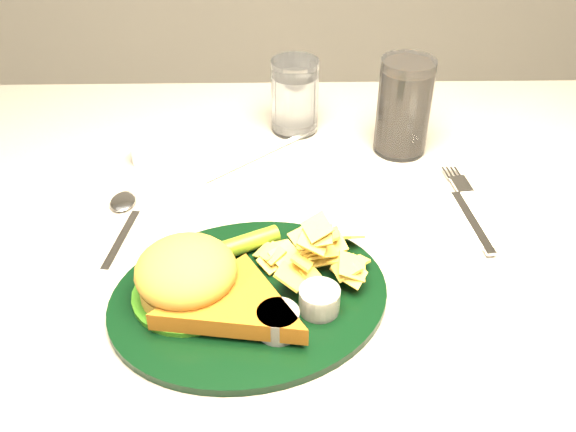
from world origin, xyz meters
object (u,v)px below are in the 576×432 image
(table, at_px, (278,429))
(water_glass, at_px, (295,96))
(dinner_plate, at_px, (249,277))
(cola_glass, at_px, (404,107))
(fork_napkin, at_px, (470,217))

(table, height_order, water_glass, water_glass)
(table, distance_m, water_glass, 0.49)
(dinner_plate, height_order, cola_glass, cola_glass)
(cola_glass, bearing_deg, table, -133.12)
(dinner_plate, height_order, fork_napkin, dinner_plate)
(fork_napkin, bearing_deg, table, 178.13)
(dinner_plate, bearing_deg, fork_napkin, 10.09)
(dinner_plate, xyz_separation_m, fork_napkin, (0.26, 0.13, -0.03))
(water_glass, distance_m, fork_napkin, 0.30)
(water_glass, bearing_deg, fork_napkin, -48.25)
(table, relative_size, dinner_plate, 4.25)
(water_glass, bearing_deg, dinner_plate, -98.82)
(dinner_plate, xyz_separation_m, water_glass, (0.05, 0.35, 0.02))
(cola_glass, distance_m, fork_napkin, 0.18)
(water_glass, height_order, cola_glass, cola_glass)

